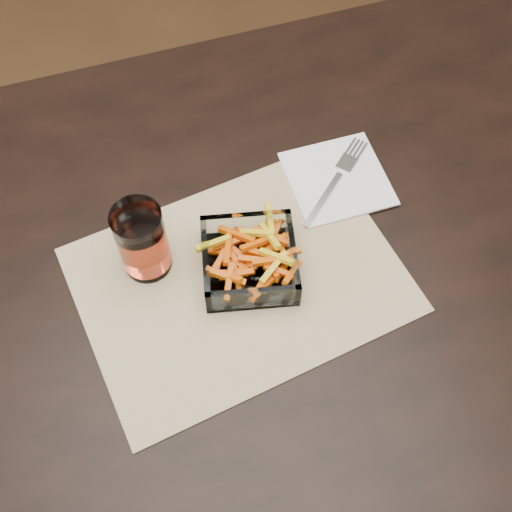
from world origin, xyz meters
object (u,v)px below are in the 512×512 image
at_px(dining_table, 257,277).
at_px(fork, 337,178).
at_px(glass_bowl, 249,262).
at_px(tumbler, 143,242).

relative_size(dining_table, fork, 10.39).
height_order(glass_bowl, tumbler, tumbler).
xyz_separation_m(glass_bowl, tumbler, (-0.14, 0.06, 0.04)).
bearing_deg(fork, dining_table, -105.21).
bearing_deg(fork, tumbler, -122.14).
height_order(glass_bowl, fork, glass_bowl).
bearing_deg(glass_bowl, dining_table, 55.01).
xyz_separation_m(tumbler, fork, (0.32, 0.05, -0.05)).
height_order(dining_table, fork, fork).
distance_m(glass_bowl, tumbler, 0.15).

